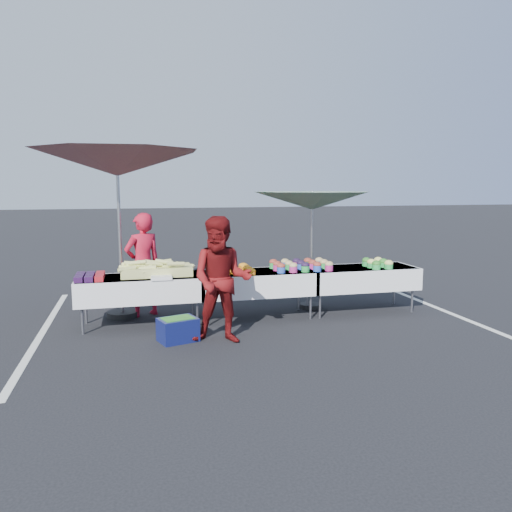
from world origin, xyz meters
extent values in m
plane|color=black|center=(0.00, 0.00, 0.00)|extent=(80.00, 80.00, 0.00)
cube|color=silver|center=(-3.20, 0.00, 0.00)|extent=(0.10, 5.00, 0.00)
cube|color=silver|center=(3.20, 0.00, 0.00)|extent=(0.10, 5.00, 0.00)
cube|color=white|center=(-1.80, 0.00, 0.73)|extent=(1.80, 0.75, 0.04)
cube|color=white|center=(-1.80, 0.00, 0.57)|extent=(1.86, 0.81, 0.36)
cylinder|color=slate|center=(-2.62, -0.29, 0.20)|extent=(0.04, 0.04, 0.39)
cylinder|color=slate|center=(-2.62, 0.29, 0.20)|extent=(0.04, 0.04, 0.39)
cylinder|color=slate|center=(-0.98, -0.29, 0.20)|extent=(0.04, 0.04, 0.39)
cylinder|color=slate|center=(-0.98, 0.29, 0.20)|extent=(0.04, 0.04, 0.39)
cube|color=white|center=(0.00, 0.00, 0.73)|extent=(1.80, 0.75, 0.04)
cube|color=white|center=(0.00, 0.00, 0.57)|extent=(1.86, 0.81, 0.36)
cylinder|color=slate|center=(-0.82, -0.29, 0.20)|extent=(0.04, 0.04, 0.39)
cylinder|color=slate|center=(-0.82, 0.29, 0.20)|extent=(0.04, 0.04, 0.39)
cylinder|color=slate|center=(0.82, -0.29, 0.20)|extent=(0.04, 0.04, 0.39)
cylinder|color=slate|center=(0.82, 0.29, 0.20)|extent=(0.04, 0.04, 0.39)
cube|color=white|center=(1.80, 0.00, 0.73)|extent=(1.80, 0.75, 0.04)
cube|color=white|center=(1.80, 0.00, 0.57)|extent=(1.86, 0.81, 0.36)
cylinder|color=slate|center=(0.98, -0.29, 0.20)|extent=(0.04, 0.04, 0.39)
cylinder|color=slate|center=(0.98, 0.29, 0.20)|extent=(0.04, 0.04, 0.39)
cylinder|color=slate|center=(2.62, -0.29, 0.20)|extent=(0.04, 0.04, 0.39)
cylinder|color=slate|center=(2.62, 0.29, 0.20)|extent=(0.04, 0.04, 0.39)
cube|color=#240B2D|center=(-2.65, -0.27, 0.79)|extent=(0.12, 0.12, 0.08)
cube|color=#240B2D|center=(-2.65, -0.13, 0.79)|extent=(0.12, 0.12, 0.08)
cube|color=#240B2D|center=(-2.65, 0.01, 0.79)|extent=(0.12, 0.12, 0.08)
cube|color=#240B2D|center=(-2.65, 0.15, 0.79)|extent=(0.12, 0.12, 0.08)
cube|color=#240B2D|center=(-2.51, -0.27, 0.79)|extent=(0.12, 0.12, 0.08)
cube|color=#240B2D|center=(-2.51, -0.13, 0.79)|extent=(0.12, 0.12, 0.08)
cube|color=#240B2D|center=(-2.51, 0.01, 0.79)|extent=(0.12, 0.12, 0.08)
cube|color=#240B2D|center=(-2.51, 0.15, 0.79)|extent=(0.12, 0.12, 0.08)
cube|color=#AA1227|center=(-2.37, -0.27, 0.79)|extent=(0.12, 0.12, 0.08)
cube|color=#AA1227|center=(-2.37, -0.13, 0.79)|extent=(0.12, 0.12, 0.08)
cube|color=#AA1227|center=(-2.37, 0.01, 0.79)|extent=(0.12, 0.12, 0.08)
cube|color=#AA1227|center=(-2.37, 0.15, 0.79)|extent=(0.12, 0.12, 0.08)
cube|color=#CED16B|center=(-1.55, 0.05, 0.82)|extent=(1.05, 0.55, 0.14)
cylinder|color=#CED16B|center=(-1.25, 0.20, 0.85)|extent=(0.27, 0.09, 0.10)
cylinder|color=#CED16B|center=(-1.93, 0.10, 0.92)|extent=(0.27, 0.14, 0.07)
cylinder|color=#CED16B|center=(-1.44, -0.06, 0.97)|extent=(0.27, 0.14, 0.09)
cylinder|color=#CED16B|center=(-1.97, 0.08, 0.87)|extent=(0.27, 0.15, 0.10)
cylinder|color=#CED16B|center=(-1.73, -0.01, 0.91)|extent=(0.27, 0.15, 0.08)
cylinder|color=#CED16B|center=(-1.59, 0.09, 0.94)|extent=(0.27, 0.10, 0.10)
cylinder|color=#CED16B|center=(-1.59, -0.03, 0.94)|extent=(0.27, 0.07, 0.08)
cylinder|color=#CED16B|center=(-1.68, -0.13, 0.90)|extent=(0.27, 0.14, 0.09)
cylinder|color=#CED16B|center=(-1.71, 0.25, 0.92)|extent=(0.27, 0.12, 0.08)
cylinder|color=#CED16B|center=(-1.09, 0.14, 0.87)|extent=(0.27, 0.16, 0.08)
cylinder|color=#CED16B|center=(-1.86, 0.01, 0.92)|extent=(0.27, 0.11, 0.07)
cylinder|color=#CED16B|center=(-1.64, -0.18, 0.85)|extent=(0.27, 0.10, 0.07)
cylinder|color=#CED16B|center=(-1.44, 0.19, 0.93)|extent=(0.27, 0.12, 0.08)
cylinder|color=#CED16B|center=(-1.98, -0.17, 0.90)|extent=(0.27, 0.15, 0.08)
cylinder|color=#CED16B|center=(-1.89, 0.09, 0.94)|extent=(0.27, 0.10, 0.08)
cylinder|color=#CED16B|center=(-1.34, 0.00, 0.90)|extent=(0.27, 0.16, 0.10)
cylinder|color=#CED16B|center=(-1.83, -0.02, 0.97)|extent=(0.27, 0.12, 0.09)
cylinder|color=#CED16B|center=(-1.28, -0.18, 0.95)|extent=(0.27, 0.09, 0.07)
cube|color=white|center=(-1.50, -0.30, 0.78)|extent=(0.30, 0.25, 0.05)
cylinder|color=orange|center=(-0.55, -0.28, 0.78)|extent=(0.15, 0.15, 0.05)
ellipsoid|color=orange|center=(-0.55, -0.28, 0.81)|extent=(0.15, 0.15, 0.08)
cylinder|color=orange|center=(-0.55, -0.10, 0.78)|extent=(0.15, 0.15, 0.05)
ellipsoid|color=orange|center=(-0.55, -0.10, 0.81)|extent=(0.15, 0.15, 0.08)
cylinder|color=orange|center=(-0.55, 0.08, 0.78)|extent=(0.15, 0.15, 0.05)
ellipsoid|color=orange|center=(-0.55, 0.08, 0.81)|extent=(0.15, 0.15, 0.08)
cylinder|color=orange|center=(-0.55, 0.26, 0.78)|extent=(0.15, 0.15, 0.05)
ellipsoid|color=orange|center=(-0.55, 0.26, 0.81)|extent=(0.15, 0.15, 0.08)
cylinder|color=orange|center=(-0.35, -0.28, 0.78)|extent=(0.15, 0.15, 0.05)
ellipsoid|color=orange|center=(-0.35, -0.28, 0.81)|extent=(0.15, 0.15, 0.08)
cylinder|color=orange|center=(-0.35, -0.10, 0.78)|extent=(0.15, 0.15, 0.05)
ellipsoid|color=orange|center=(-0.35, -0.10, 0.81)|extent=(0.15, 0.15, 0.08)
cylinder|color=orange|center=(-0.35, 0.08, 0.78)|extent=(0.15, 0.15, 0.05)
ellipsoid|color=orange|center=(-0.35, 0.08, 0.81)|extent=(0.15, 0.15, 0.08)
cylinder|color=orange|center=(-0.35, 0.26, 0.78)|extent=(0.15, 0.15, 0.05)
ellipsoid|color=orange|center=(-0.35, 0.26, 0.81)|extent=(0.15, 0.15, 0.08)
cylinder|color=orange|center=(-0.15, -0.28, 0.78)|extent=(0.15, 0.15, 0.05)
ellipsoid|color=orange|center=(-0.15, -0.28, 0.81)|extent=(0.15, 0.15, 0.08)
cylinder|color=orange|center=(-0.15, -0.10, 0.78)|extent=(0.15, 0.15, 0.05)
ellipsoid|color=orange|center=(-0.15, -0.10, 0.81)|extent=(0.15, 0.15, 0.08)
cylinder|color=orange|center=(-0.15, 0.08, 0.78)|extent=(0.15, 0.15, 0.05)
ellipsoid|color=orange|center=(-0.15, 0.08, 0.81)|extent=(0.15, 0.15, 0.08)
cylinder|color=orange|center=(-0.15, 0.26, 0.78)|extent=(0.15, 0.15, 0.05)
ellipsoid|color=orange|center=(-0.15, 0.26, 0.81)|extent=(0.15, 0.15, 0.08)
cylinder|color=blue|center=(0.35, -0.22, 0.80)|extent=(0.13, 0.13, 0.10)
ellipsoid|color=maroon|center=(0.35, -0.22, 0.86)|extent=(0.14, 0.14, 0.10)
cylinder|color=#C52A81|center=(0.35, 0.00, 0.80)|extent=(0.13, 0.13, 0.10)
ellipsoid|color=maroon|center=(0.35, 0.00, 0.86)|extent=(0.14, 0.14, 0.10)
cylinder|color=green|center=(0.35, 0.22, 0.80)|extent=(0.13, 0.13, 0.10)
ellipsoid|color=maroon|center=(0.35, 0.22, 0.86)|extent=(0.14, 0.14, 0.10)
cylinder|color=#C52A81|center=(0.55, -0.22, 0.80)|extent=(0.13, 0.13, 0.10)
ellipsoid|color=tan|center=(0.55, -0.22, 0.86)|extent=(0.14, 0.14, 0.10)
cylinder|color=green|center=(0.55, 0.00, 0.80)|extent=(0.13, 0.13, 0.10)
ellipsoid|color=tan|center=(0.55, 0.00, 0.86)|extent=(0.14, 0.14, 0.10)
cylinder|color=blue|center=(0.55, 0.22, 0.80)|extent=(0.13, 0.13, 0.10)
ellipsoid|color=tan|center=(0.55, 0.22, 0.86)|extent=(0.14, 0.14, 0.10)
cylinder|color=green|center=(0.75, -0.22, 0.80)|extent=(0.13, 0.13, 0.10)
ellipsoid|color=black|center=(0.75, -0.22, 0.86)|extent=(0.14, 0.14, 0.10)
cylinder|color=blue|center=(0.75, 0.00, 0.80)|extent=(0.13, 0.13, 0.10)
ellipsoid|color=black|center=(0.75, 0.00, 0.86)|extent=(0.14, 0.14, 0.10)
cylinder|color=#C52A81|center=(0.75, 0.22, 0.80)|extent=(0.13, 0.13, 0.10)
ellipsoid|color=black|center=(0.75, 0.22, 0.86)|extent=(0.14, 0.14, 0.10)
cylinder|color=blue|center=(0.95, -0.22, 0.80)|extent=(0.13, 0.13, 0.10)
ellipsoid|color=maroon|center=(0.95, -0.22, 0.86)|extent=(0.14, 0.14, 0.10)
cylinder|color=#C52A81|center=(0.95, 0.00, 0.80)|extent=(0.13, 0.13, 0.10)
ellipsoid|color=maroon|center=(0.95, 0.00, 0.86)|extent=(0.14, 0.14, 0.10)
cylinder|color=green|center=(0.95, 0.22, 0.80)|extent=(0.13, 0.13, 0.10)
ellipsoid|color=maroon|center=(0.95, 0.22, 0.86)|extent=(0.14, 0.14, 0.10)
cylinder|color=#C52A81|center=(1.15, -0.22, 0.80)|extent=(0.13, 0.13, 0.10)
ellipsoid|color=tan|center=(1.15, -0.22, 0.86)|extent=(0.14, 0.14, 0.10)
cylinder|color=green|center=(1.15, 0.00, 0.80)|extent=(0.13, 0.13, 0.10)
ellipsoid|color=tan|center=(1.15, 0.00, 0.86)|extent=(0.14, 0.14, 0.10)
cylinder|color=blue|center=(1.15, 0.22, 0.80)|extent=(0.13, 0.13, 0.10)
ellipsoid|color=tan|center=(1.15, 0.22, 0.86)|extent=(0.14, 0.14, 0.10)
cylinder|color=green|center=(1.95, -0.28, 0.79)|extent=(0.14, 0.14, 0.08)
ellipsoid|color=#2D751F|center=(1.95, -0.28, 0.84)|extent=(0.14, 0.14, 0.11)
cylinder|color=green|center=(1.95, -0.10, 0.79)|extent=(0.14, 0.14, 0.08)
ellipsoid|color=#CACD5C|center=(1.95, -0.10, 0.84)|extent=(0.14, 0.14, 0.11)
cylinder|color=green|center=(1.95, 0.08, 0.79)|extent=(0.14, 0.14, 0.08)
ellipsoid|color=#2D751F|center=(1.95, 0.08, 0.84)|extent=(0.14, 0.14, 0.11)
cylinder|color=green|center=(2.17, -0.28, 0.79)|extent=(0.14, 0.14, 0.08)
ellipsoid|color=#CACD5C|center=(2.17, -0.28, 0.84)|extent=(0.14, 0.14, 0.11)
cylinder|color=green|center=(2.17, -0.10, 0.79)|extent=(0.14, 0.14, 0.08)
ellipsoid|color=#2D751F|center=(2.17, -0.10, 0.84)|extent=(0.14, 0.14, 0.11)
cylinder|color=green|center=(2.17, 0.08, 0.79)|extent=(0.14, 0.14, 0.08)
ellipsoid|color=#CACD5C|center=(2.17, 0.08, 0.84)|extent=(0.14, 0.14, 0.11)
imported|color=red|center=(-1.74, 0.57, 0.84)|extent=(0.72, 0.62, 1.68)
imported|color=maroon|center=(-0.75, -1.11, 0.85)|extent=(0.98, 0.86, 1.71)
cylinder|color=black|center=(-2.08, 0.56, 0.05)|extent=(0.50, 0.50, 0.09)
cylinder|color=#B2B2B2|center=(-2.08, 0.56, 1.31)|extent=(0.05, 0.05, 2.62)
cone|color=#A37461|center=(-2.08, 0.56, 2.45)|extent=(3.34, 3.34, 0.40)
sphere|color=#B2B2B2|center=(-2.08, 0.56, 2.64)|extent=(0.07, 0.07, 0.07)
cylinder|color=black|center=(1.08, 0.40, 0.03)|extent=(0.38, 0.38, 0.07)
cylinder|color=#B2B2B2|center=(1.08, 0.40, 0.99)|extent=(0.04, 0.04, 1.98)
cone|color=#195624|center=(1.08, 0.40, 1.85)|extent=(2.27, 2.27, 0.30)
sphere|color=#B2B2B2|center=(1.08, 0.40, 2.00)|extent=(0.05, 0.05, 0.05)
cube|color=#0E1448|center=(-1.33, -0.93, 0.16)|extent=(0.58, 0.50, 0.32)
cube|color=#2D751F|center=(-1.33, -0.93, 0.31)|extent=(0.47, 0.38, 0.04)
camera|label=1|loc=(-1.88, -7.58, 2.11)|focal=35.00mm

